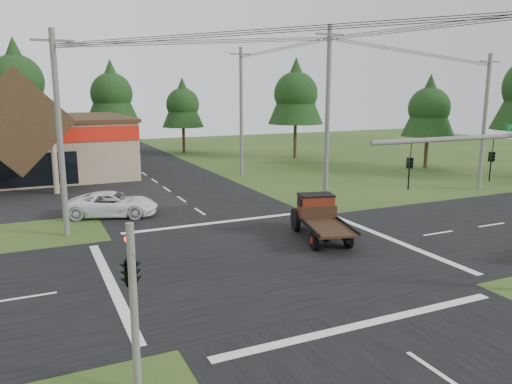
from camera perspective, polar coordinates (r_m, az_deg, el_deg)
ground at (r=22.71m, az=1.65°, el=-7.75°), size 120.00×120.00×0.00m
road_ns at (r=22.71m, az=1.65°, el=-7.73°), size 12.00×120.00×0.02m
road_ew at (r=22.71m, az=1.65°, el=-7.72°), size 120.00×12.00×0.02m
traffic_signal_corner at (r=12.68m, az=-14.22°, el=-7.09°), size 0.53×2.48×4.40m
utility_pole_nw at (r=27.31m, az=-21.55°, el=6.30°), size 2.00×0.30×10.50m
utility_pole_ne at (r=32.41m, az=8.17°, el=8.56°), size 2.00×0.30×11.50m
utility_pole_far at (r=41.73m, az=24.66°, el=7.38°), size 2.00×0.30×10.20m
utility_pole_n at (r=44.81m, az=-1.71°, el=9.27°), size 2.00×0.30×11.20m
tree_row_c at (r=60.20m, az=-25.75°, el=11.57°), size 7.28×7.28×13.13m
tree_row_d at (r=61.93m, az=-16.20°, el=10.96°), size 6.16×6.16×11.11m
tree_row_e at (r=61.76m, az=-8.38°, el=10.04°), size 5.04×5.04×9.09m
tree_side_ne at (r=56.39m, az=4.57°, el=11.36°), size 6.16×6.16×11.11m
tree_side_e_near at (r=51.48m, az=19.19°, el=9.26°), size 5.04×5.04×9.09m
antique_flatbed_truck at (r=25.57m, az=7.53°, el=-3.05°), size 3.26×5.62×2.21m
white_pickup at (r=31.46m, az=-16.07°, el=-1.33°), size 5.87×4.21×1.48m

